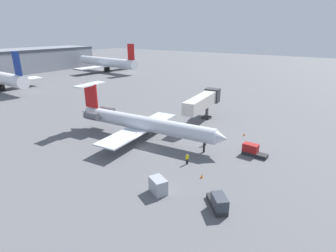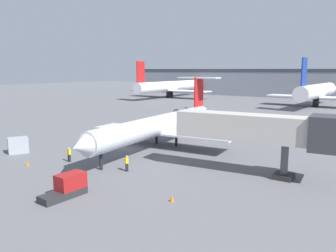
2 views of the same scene
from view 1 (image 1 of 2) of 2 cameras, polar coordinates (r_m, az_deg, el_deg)
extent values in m
cube|color=#5B5B60|center=(47.68, -5.63, -4.45)|extent=(400.00, 400.00, 0.10)
cylinder|color=silver|center=(49.84, -4.97, 0.53)|extent=(4.84, 27.77, 2.68)
cone|color=silver|center=(43.83, 11.14, -2.51)|extent=(2.71, 2.39, 2.54)
cone|color=silver|center=(59.02, -16.95, 2.78)|extent=(2.47, 2.77, 2.27)
cube|color=silver|center=(55.08, -2.61, 1.32)|extent=(9.76, 5.13, 0.24)
cube|color=silver|center=(46.62, -9.74, -2.42)|extent=(9.76, 5.13, 0.24)
cylinder|color=#595960|center=(57.82, -12.70, 3.23)|extent=(1.75, 3.31, 1.50)
cylinder|color=#595960|center=(54.72, -15.77, 2.04)|extent=(1.75, 3.31, 1.50)
cube|color=red|center=(56.77, -15.97, 6.15)|extent=(0.49, 3.21, 4.82)
cube|color=silver|center=(56.31, -16.19, 8.43)|extent=(6.97, 2.93, 0.20)
cylinder|color=black|center=(45.52, 7.61, -4.47)|extent=(0.36, 0.36, 1.75)
cylinder|color=black|center=(52.90, -5.74, -0.89)|extent=(0.36, 0.36, 1.75)
cylinder|color=black|center=(50.49, -7.80, -2.00)|extent=(0.36, 0.36, 1.75)
cube|color=#B7B2A8|center=(58.52, 7.10, 5.08)|extent=(14.85, 4.03, 2.60)
cube|color=#333338|center=(64.87, 9.33, 6.41)|extent=(2.70, 3.42, 3.20)
cylinder|color=#4C4C51|center=(62.65, 8.20, 3.12)|extent=(0.70, 0.70, 3.48)
cube|color=#262626|center=(63.08, 8.14, 1.82)|extent=(1.80, 1.80, 0.50)
cube|color=black|center=(41.55, 4.05, -7.48)|extent=(0.37, 0.31, 0.85)
cube|color=yellow|center=(41.23, 4.08, -6.58)|extent=(0.45, 0.35, 0.60)
sphere|color=tan|center=(41.04, 4.09, -6.05)|extent=(0.24, 0.24, 0.24)
cube|color=black|center=(48.31, 7.82, -3.60)|extent=(0.40, 0.38, 0.85)
cube|color=yellow|center=(48.03, 7.85, -2.80)|extent=(0.48, 0.45, 0.60)
sphere|color=tan|center=(47.87, 7.88, -2.34)|extent=(0.24, 0.24, 0.24)
cube|color=#262628|center=(32.99, 10.26, -15.94)|extent=(3.92, 3.71, 0.60)
cube|color=#333842|center=(31.83, 10.83, -15.36)|extent=(2.72, 2.64, 1.30)
cube|color=#262628|center=(46.22, 17.86, -5.70)|extent=(1.61, 4.07, 0.60)
cube|color=maroon|center=(46.06, 17.05, -4.40)|extent=(1.52, 2.47, 1.30)
cube|color=#999EA8|center=(34.48, -2.09, -12.48)|extent=(2.49, 2.82, 1.99)
cone|color=orange|center=(38.21, 7.14, -10.44)|extent=(0.36, 0.36, 0.55)
cone|color=orange|center=(54.29, 15.81, -1.70)|extent=(0.36, 0.36, 0.55)
cube|color=navy|center=(93.60, -29.30, 11.43)|extent=(0.48, 4.01, 7.00)
cube|color=white|center=(107.32, -31.95, 7.82)|extent=(27.24, 7.20, 0.30)
cube|color=black|center=(107.58, -31.79, 7.00)|extent=(1.20, 2.80, 2.40)
cylinder|color=silver|center=(138.81, -12.87, 13.02)|extent=(7.97, 39.43, 4.27)
cube|color=red|center=(125.04, -7.84, 15.24)|extent=(0.68, 4.01, 7.00)
cube|color=silver|center=(139.01, -12.82, 12.31)|extent=(33.35, 9.10, 0.30)
cube|color=black|center=(139.21, -12.77, 11.66)|extent=(1.20, 2.80, 2.40)
camera|label=2|loc=(63.93, 39.85, 7.12)|focal=36.36mm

